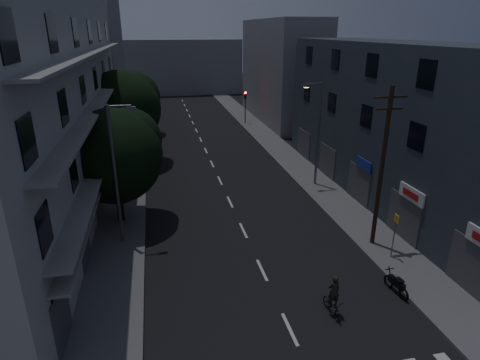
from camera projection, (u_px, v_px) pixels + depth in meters
name	position (u px, v px, depth m)	size (l,w,h in m)	color
ground	(211.00, 162.00, 37.84)	(160.00, 160.00, 0.00)	black
sidewalk_left	(129.00, 167.00, 36.35)	(3.00, 90.00, 0.15)	#565659
sidewalk_right	(287.00, 157.00, 39.28)	(3.00, 90.00, 0.15)	#565659
lane_markings	(203.00, 145.00, 43.56)	(0.15, 60.50, 0.01)	beige
building_left	(45.00, 106.00, 26.63)	(7.00, 36.00, 14.00)	#A7A8A3
building_right	(401.00, 125.00, 28.17)	(6.19, 28.00, 11.00)	#2D333D
building_far_left	(97.00, 59.00, 53.71)	(6.00, 20.00, 16.00)	slate
building_far_right	(281.00, 71.00, 53.44)	(6.00, 20.00, 13.00)	slate
building_far_end	(177.00, 67.00, 77.25)	(24.00, 8.00, 10.00)	slate
tree_near	(115.00, 152.00, 24.55)	(5.91, 5.91, 7.29)	black
tree_mid	(123.00, 106.00, 35.62)	(6.81, 6.81, 8.38)	black
tree_far	(133.00, 97.00, 45.97)	(5.59, 5.59, 6.91)	black
traffic_signal_far_right	(245.00, 101.00, 51.86)	(0.28, 0.37, 4.10)	black
traffic_signal_far_left	(142.00, 103.00, 50.53)	(0.28, 0.37, 4.10)	black
street_lamp_left_near	(117.00, 169.00, 21.93)	(1.51, 0.25, 8.00)	#5B5D63
street_lamp_right	(317.00, 129.00, 30.61)	(1.51, 0.25, 8.00)	slate
street_lamp_left_far	(129.00, 108.00, 38.92)	(1.51, 0.25, 8.00)	slate
utility_pole	(382.00, 166.00, 21.66)	(1.80, 0.24, 9.00)	black
bus_stop_sign	(395.00, 228.00, 21.23)	(0.06, 0.35, 2.52)	#595B60
motorcycle	(396.00, 285.00, 18.97)	(0.50, 1.73, 1.11)	black
cyclist	(333.00, 301.00, 17.48)	(0.67, 1.59, 1.97)	black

